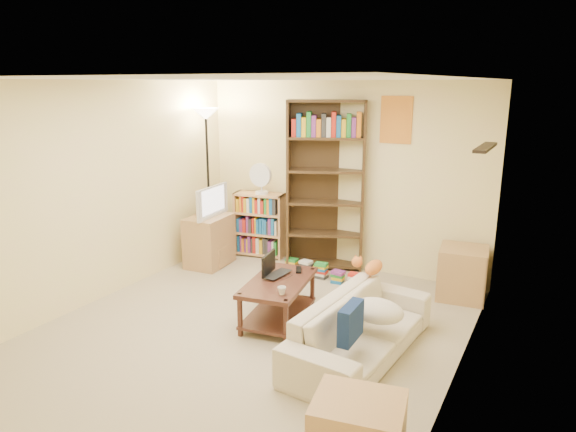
{
  "coord_description": "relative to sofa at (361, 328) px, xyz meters",
  "views": [
    {
      "loc": [
        2.63,
        -4.06,
        2.46
      ],
      "look_at": [
        0.02,
        0.72,
        1.05
      ],
      "focal_mm": 32.0,
      "sensor_mm": 36.0,
      "label": 1
    }
  ],
  "objects": [
    {
      "name": "mug",
      "position": [
        -0.81,
        -0.05,
        0.23
      ],
      "size": [
        0.12,
        0.12,
        0.08
      ],
      "primitive_type": "imported",
      "rotation": [
        0.0,
        0.0,
        0.2
      ],
      "color": "silver",
      "rests_on": "coffee_table"
    },
    {
      "name": "floor_lamp",
      "position": [
        -2.94,
        1.62,
        1.43
      ],
      "size": [
        0.36,
        0.36,
        2.13
      ],
      "color": "black",
      "rests_on": "ground"
    },
    {
      "name": "tall_bookshelf",
      "position": [
        -1.29,
        2.0,
        0.93
      ],
      "size": [
        1.07,
        0.7,
        2.26
      ],
      "rotation": [
        0.0,
        0.0,
        0.39
      ],
      "color": "#442E1A",
      "rests_on": "ground"
    },
    {
      "name": "laptop_screen",
      "position": [
        -1.19,
        0.34,
        0.32
      ],
      "size": [
        0.07,
        0.34,
        0.23
      ],
      "primitive_type": "cube",
      "rotation": [
        0.0,
        0.0,
        0.17
      ],
      "color": "white",
      "rests_on": "laptop"
    },
    {
      "name": "room",
      "position": [
        -1.15,
        -0.05,
        1.35
      ],
      "size": [
        4.5,
        4.54,
        2.52
      ],
      "color": "tan",
      "rests_on": "ground"
    },
    {
      "name": "book_stacks",
      "position": [
        -1.12,
        1.6,
        -0.18
      ],
      "size": [
        1.18,
        0.36,
        0.2
      ],
      "color": "red",
      "rests_on": "ground"
    },
    {
      "name": "coffee_table",
      "position": [
        -1.02,
        0.26,
        0.03
      ],
      "size": [
        0.73,
        1.11,
        0.46
      ],
      "rotation": [
        0.0,
        0.0,
        0.17
      ],
      "color": "#46241B",
      "rests_on": "ground"
    },
    {
      "name": "cream_blanket",
      "position": [
        0.14,
        0.03,
        0.19
      ],
      "size": [
        0.5,
        0.35,
        0.21
      ],
      "primitive_type": "ellipsoid",
      "color": "beige",
      "rests_on": "sofa"
    },
    {
      "name": "desk_fan",
      "position": [
        -2.27,
        1.95,
        0.9
      ],
      "size": [
        0.33,
        0.19,
        0.45
      ],
      "color": "white",
      "rests_on": "short_bookshelf"
    },
    {
      "name": "navy_pillow",
      "position": [
        0.05,
        -0.4,
        0.25
      ],
      "size": [
        0.11,
        0.36,
        0.32
      ],
      "primitive_type": "cube",
      "rotation": [
        0.0,
        0.0,
        1.59
      ],
      "color": "navy",
      "rests_on": "sofa"
    },
    {
      "name": "tabby_cat",
      "position": [
        -0.18,
        0.73,
        0.34
      ],
      "size": [
        0.43,
        0.18,
        0.15
      ],
      "color": "orange",
      "rests_on": "sofa"
    },
    {
      "name": "tv_remote",
      "position": [
        -0.97,
        0.61,
        0.2
      ],
      "size": [
        0.13,
        0.19,
        0.02
      ],
      "primitive_type": "cube",
      "rotation": [
        0.0,
        0.0,
        0.47
      ],
      "color": "black",
      "rests_on": "coffee_table"
    },
    {
      "name": "sofa",
      "position": [
        0.0,
        0.0,
        0.0
      ],
      "size": [
        1.96,
        1.03,
        0.54
      ],
      "primitive_type": "imported",
      "rotation": [
        0.0,
        0.0,
        1.49
      ],
      "color": "beige",
      "rests_on": "ground"
    },
    {
      "name": "short_bookshelf",
      "position": [
        -2.32,
        2.0,
        0.2
      ],
      "size": [
        0.76,
        0.4,
        0.93
      ],
      "rotation": [
        0.0,
        0.0,
        0.16
      ],
      "color": "#DCB16B",
      "rests_on": "ground"
    },
    {
      "name": "tv_stand",
      "position": [
        -2.73,
        1.31,
        0.08
      ],
      "size": [
        0.52,
        0.69,
        0.7
      ],
      "primitive_type": "cube",
      "rotation": [
        0.0,
        0.0,
        0.09
      ],
      "color": "tan",
      "rests_on": "ground"
    },
    {
      "name": "laptop",
      "position": [
        -1.04,
        0.36,
        0.2
      ],
      "size": [
        0.4,
        0.3,
        0.03
      ],
      "primitive_type": "imported",
      "rotation": [
        0.0,
        0.0,
        1.49
      ],
      "color": "black",
      "rests_on": "coffee_table"
    },
    {
      "name": "television",
      "position": [
        -2.73,
        1.31,
        0.64
      ],
      "size": [
        0.75,
        0.22,
        0.42
      ],
      "primitive_type": "imported",
      "rotation": [
        0.0,
        0.0,
        1.66
      ],
      "color": "black",
      "rests_on": "tv_stand"
    },
    {
      "name": "side_table",
      "position": [
        0.57,
        1.82,
        0.04
      ],
      "size": [
        0.59,
        0.59,
        0.61
      ],
      "primitive_type": "cube",
      "rotation": [
        0.0,
        0.0,
        0.12
      ],
      "color": "tan",
      "rests_on": "ground"
    }
  ]
}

